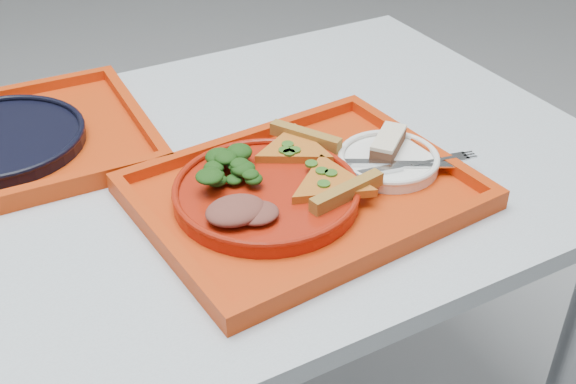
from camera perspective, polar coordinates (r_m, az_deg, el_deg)
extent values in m
cube|color=#9CA5AF|center=(1.06, -15.31, -1.71)|extent=(1.60, 0.80, 0.03)
cylinder|color=gray|center=(1.42, 21.26, -12.27)|extent=(0.05, 0.05, 0.72)
cylinder|color=gray|center=(1.77, 6.34, 0.52)|extent=(0.05, 0.05, 0.72)
cube|color=#B83109|center=(1.03, 1.28, -0.34)|extent=(0.48, 0.39, 0.01)
cube|color=#B83109|center=(1.22, -21.62, 3.22)|extent=(0.46, 0.37, 0.01)
cylinder|color=maroon|center=(1.00, -1.71, -0.22)|extent=(0.26, 0.26, 0.02)
cylinder|color=white|center=(1.09, 7.92, 2.34)|extent=(0.15, 0.15, 0.01)
cylinder|color=black|center=(1.22, -21.76, 3.78)|extent=(0.26, 0.26, 0.02)
ellipsoid|color=black|center=(1.01, -4.79, 2.12)|extent=(0.10, 0.09, 0.05)
ellipsoid|color=brown|center=(0.94, -4.18, -1.46)|extent=(0.08, 0.07, 0.02)
cube|color=#4C2819|center=(1.10, 7.92, 3.78)|extent=(0.09, 0.08, 0.02)
cube|color=beige|center=(1.10, 7.97, 4.31)|extent=(0.09, 0.08, 0.01)
cube|color=silver|center=(1.07, 8.88, 2.25)|extent=(0.17, 0.11, 0.01)
cube|color=silver|center=(1.07, 9.68, 2.11)|extent=(0.19, 0.06, 0.01)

